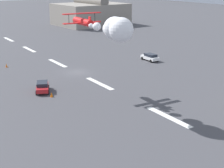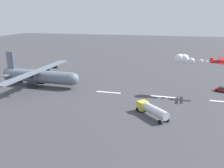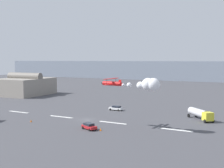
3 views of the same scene
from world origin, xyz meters
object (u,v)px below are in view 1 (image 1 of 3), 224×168
at_px(traffic_cone_near, 6,65).
at_px(followme_car_yellow, 42,87).
at_px(airport_staff_sedan, 150,57).
at_px(stunt_biplane_red, 113,28).
at_px(traffic_cone_far, 51,95).

bearing_deg(traffic_cone_near, followme_car_yellow, 0.94).
distance_m(followme_car_yellow, airport_staff_sedan, 28.23).
height_order(stunt_biplane_red, airport_staff_sedan, stunt_biplane_red).
relative_size(traffic_cone_near, traffic_cone_far, 1.00).
bearing_deg(traffic_cone_near, airport_staff_sedan, 68.28).
height_order(traffic_cone_near, traffic_cone_far, same).
bearing_deg(stunt_biplane_red, traffic_cone_near, -169.83).
height_order(airport_staff_sedan, traffic_cone_near, airport_staff_sedan).
bearing_deg(airport_staff_sedan, stunt_biplane_red, -48.63).
relative_size(followme_car_yellow, airport_staff_sedan, 1.00).
distance_m(stunt_biplane_red, traffic_cone_near, 32.68).
bearing_deg(airport_staff_sedan, traffic_cone_near, -111.72).
height_order(stunt_biplane_red, followme_car_yellow, stunt_biplane_red).
bearing_deg(followme_car_yellow, airport_staff_sedan, 105.03).
xyz_separation_m(stunt_biplane_red, followme_car_yellow, (-12.15, -5.16, -10.09)).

